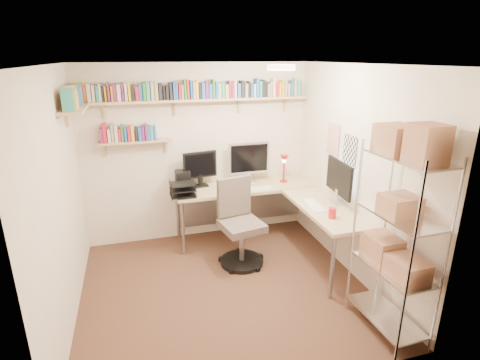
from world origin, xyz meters
name	(u,v)px	position (x,y,z in m)	size (l,w,h in m)	color
ground	(225,288)	(0.00, 0.00, 0.00)	(3.20, 3.20, 0.00)	#49311F
room_shell	(223,160)	(0.00, 0.00, 1.55)	(3.24, 3.04, 2.52)	beige
wall_shelves	(167,101)	(-0.42, 1.30, 2.03)	(3.12, 1.09, 0.80)	tan
corner_desk	(257,192)	(0.70, 0.92, 0.80)	(2.17, 2.08, 1.41)	#C8B882
office_chair	(240,229)	(0.34, 0.54, 0.47)	(0.59, 0.59, 1.12)	black
wire_rack	(400,209)	(1.36, -1.09, 1.28)	(0.41, 0.81, 2.07)	silver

